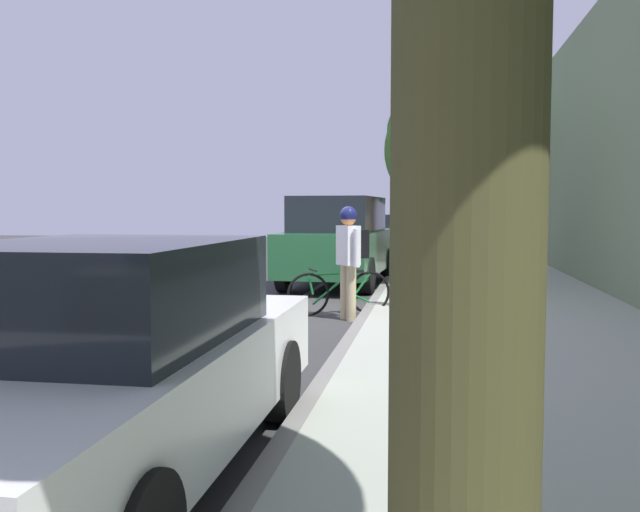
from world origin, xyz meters
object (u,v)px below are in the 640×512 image
at_px(street_tree_corner, 436,175).
at_px(parked_suv_green_mid, 339,240).
at_px(parked_sedan_white_second, 104,364).
at_px(street_tree_far_end, 437,132).
at_px(street_tree_mid_block, 438,151).
at_px(pedestrian_on_phone, 489,237).
at_px(fire_hydrant, 397,280).
at_px(cyclist_with_backpack, 350,251).
at_px(parked_sedan_silver_far, 377,235).
at_px(bicycle_at_curb, 340,292).

bearing_deg(street_tree_corner, parked_suv_green_mid, -101.15).
bearing_deg(parked_sedan_white_second, street_tree_far_end, 82.69).
bearing_deg(street_tree_mid_block, parked_suv_green_mid, 168.17).
relative_size(parked_suv_green_mid, pedestrian_on_phone, 3.07).
height_order(parked_suv_green_mid, street_tree_far_end, street_tree_far_end).
distance_m(street_tree_far_end, pedestrian_on_phone, 4.19).
relative_size(street_tree_corner, fire_hydrant, 5.01).
bearing_deg(street_tree_mid_block, street_tree_corner, 90.00).
bearing_deg(fire_hydrant, street_tree_corner, 87.37).
distance_m(street_tree_mid_block, pedestrian_on_phone, 3.95).
distance_m(parked_suv_green_mid, pedestrian_on_phone, 4.42).
height_order(street_tree_corner, pedestrian_on_phone, street_tree_corner).
bearing_deg(pedestrian_on_phone, parked_sedan_white_second, -103.97).
xyz_separation_m(cyclist_with_backpack, fire_hydrant, (0.68, 0.86, -0.53)).
distance_m(street_tree_mid_block, street_tree_far_end, 5.89).
bearing_deg(street_tree_far_end, cyclist_with_backpack, -97.72).
relative_size(parked_suv_green_mid, street_tree_mid_block, 1.18).
relative_size(parked_suv_green_mid, parked_sedan_silver_far, 1.08).
height_order(parked_suv_green_mid, fire_hydrant, parked_suv_green_mid).
height_order(street_tree_mid_block, street_tree_corner, street_tree_corner).
relative_size(parked_sedan_silver_far, street_tree_mid_block, 1.10).
height_order(parked_sedan_white_second, fire_hydrant, parked_sedan_white_second).
bearing_deg(street_tree_far_end, parked_sedan_silver_far, 112.15).
xyz_separation_m(bicycle_at_curb, street_tree_far_end, (1.57, 9.55, 3.61)).
bearing_deg(street_tree_far_end, parked_suv_green_mid, -112.04).
distance_m(street_tree_corner, fire_hydrant, 14.97).
bearing_deg(cyclist_with_backpack, parked_sedan_white_second, -96.66).
bearing_deg(parked_sedan_silver_far, street_tree_far_end, -67.85).
relative_size(parked_sedan_white_second, fire_hydrant, 5.25).
bearing_deg(street_tree_corner, bicycle_at_curb, -95.92).
xyz_separation_m(parked_sedan_white_second, cyclist_with_backpack, (0.75, 6.43, 0.33)).
height_order(parked_sedan_white_second, cyclist_with_backpack, cyclist_with_backpack).
xyz_separation_m(street_tree_far_end, pedestrian_on_phone, (1.33, -2.62, -2.98)).
xyz_separation_m(parked_suv_green_mid, street_tree_corner, (2.16, 10.97, 2.00)).
xyz_separation_m(parked_sedan_silver_far, street_tree_mid_block, (2.17, -11.12, 2.19)).
bearing_deg(parked_sedan_silver_far, parked_sedan_white_second, -89.83).
bearing_deg(parked_sedan_silver_far, street_tree_corner, 7.79).
bearing_deg(street_tree_corner, parked_sedan_silver_far, -172.21).
height_order(parked_sedan_silver_far, pedestrian_on_phone, pedestrian_on_phone).
bearing_deg(parked_suv_green_mid, parked_sedan_white_second, -89.70).
height_order(street_tree_mid_block, street_tree_far_end, street_tree_far_end).
relative_size(parked_sedan_white_second, parked_sedan_silver_far, 0.99).
height_order(parked_sedan_white_second, street_tree_mid_block, street_tree_mid_block).
bearing_deg(fire_hydrant, bicycle_at_curb, -154.51).
height_order(parked_sedan_white_second, bicycle_at_curb, parked_sedan_white_second).
distance_m(parked_sedan_white_second, street_tree_corner, 22.26).
xyz_separation_m(cyclist_with_backpack, pedestrian_on_phone, (2.68, 7.36, -0.08)).
bearing_deg(pedestrian_on_phone, street_tree_corner, 99.14).
height_order(cyclist_with_backpack, fire_hydrant, cyclist_with_backpack).
distance_m(bicycle_at_curb, street_tree_far_end, 10.33).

